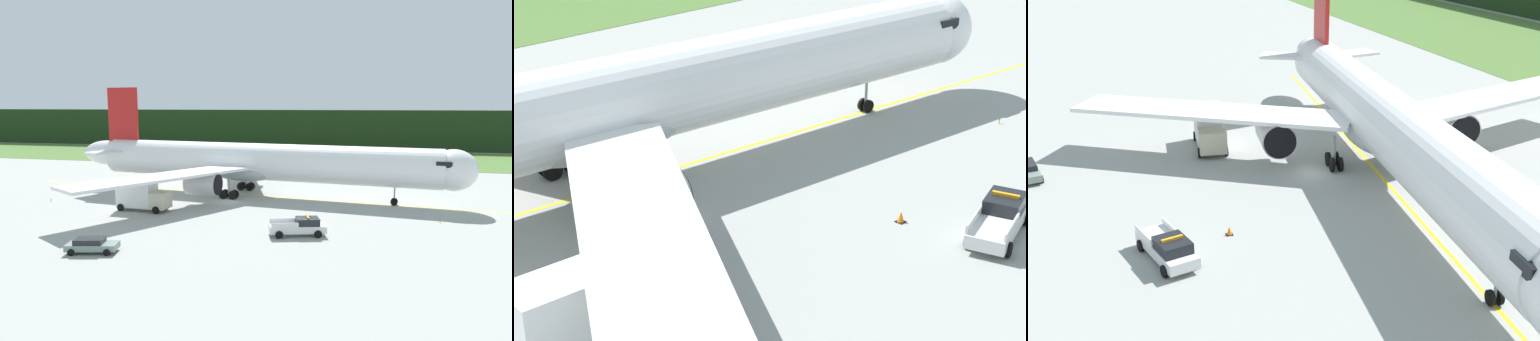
# 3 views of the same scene
# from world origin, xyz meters

# --- Properties ---
(ground) EXTENTS (320.00, 320.00, 0.00)m
(ground) POSITION_xyz_m (0.00, 0.00, 0.00)
(ground) COLOR #9C9E9A
(grass_verge) EXTENTS (320.00, 37.29, 0.04)m
(grass_verge) POSITION_xyz_m (0.00, 54.37, 0.02)
(grass_verge) COLOR #4C7132
(grass_verge) RESTS_ON ground
(distant_tree_line) EXTENTS (288.00, 5.76, 11.27)m
(distant_tree_line) POSITION_xyz_m (0.00, 78.04, 5.63)
(distant_tree_line) COLOR #1A3116
(distant_tree_line) RESTS_ON ground
(taxiway_centerline_main) EXTENTS (76.59, 9.02, 0.01)m
(taxiway_centerline_main) POSITION_xyz_m (3.35, 5.04, 0.00)
(taxiway_centerline_main) COLOR yellow
(taxiway_centerline_main) RESTS_ON ground
(airliner) EXTENTS (57.81, 50.38, 15.45)m
(airliner) POSITION_xyz_m (2.61, 5.12, 4.75)
(airliner) COLOR white
(airliner) RESTS_ON ground
(ops_pickup_truck) EXTENTS (5.90, 3.43, 1.94)m
(ops_pickup_truck) POSITION_xyz_m (11.42, -13.45, 0.90)
(ops_pickup_truck) COLOR silver
(ops_pickup_truck) RESTS_ON ground
(catering_truck) EXTENTS (6.63, 3.13, 3.79)m
(catering_truck) POSITION_xyz_m (-8.83, -6.97, 1.89)
(catering_truck) COLOR beige
(catering_truck) RESTS_ON ground
(staff_car) EXTENTS (4.68, 2.81, 1.30)m
(staff_car) POSITION_xyz_m (-5.64, -22.79, 0.70)
(staff_car) COLOR gray
(staff_car) RESTS_ON ground
(apron_cone) EXTENTS (0.47, 0.47, 0.60)m
(apron_cone) POSITION_xyz_m (9.10, -9.10, 0.29)
(apron_cone) COLOR black
(apron_cone) RESTS_ON ground
(taxiway_edge_light_east) EXTENTS (0.12, 0.12, 0.40)m
(taxiway_edge_light_east) POSITION_xyz_m (25.87, -5.09, 0.22)
(taxiway_edge_light_east) COLOR yellow
(taxiway_edge_light_east) RESTS_ON ground
(taxiway_edge_light_west) EXTENTS (0.12, 0.12, 0.37)m
(taxiway_edge_light_west) POSITION_xyz_m (-23.07, -5.09, 0.20)
(taxiway_edge_light_west) COLOR yellow
(taxiway_edge_light_west) RESTS_ON ground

